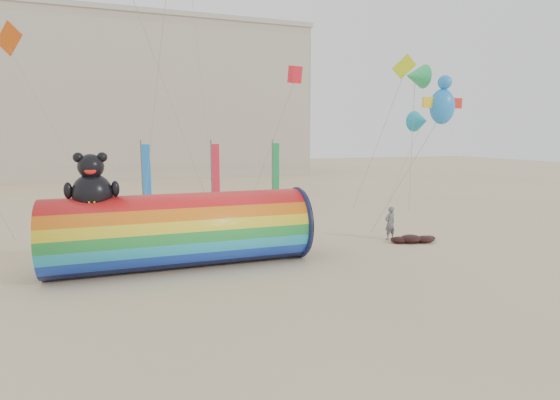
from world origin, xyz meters
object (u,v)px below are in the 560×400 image
object	(u,v)px
kite_handler	(390,223)
fabric_bundle	(414,239)
windsock_assembly	(182,228)
hotel_building	(78,99)

from	to	relation	value
kite_handler	fabric_bundle	xyz separation A→B (m)	(0.85, -0.92, -0.72)
windsock_assembly	hotel_building	bearing A→B (deg)	99.41
windsock_assembly	fabric_bundle	bearing A→B (deg)	1.43
kite_handler	fabric_bundle	size ratio (longest dim) A/B	0.68
windsock_assembly	kite_handler	size ratio (longest dim) A/B	6.03
hotel_building	windsock_assembly	world-z (taller)	hotel_building
hotel_building	kite_handler	world-z (taller)	hotel_building
hotel_building	kite_handler	size ratio (longest dim) A/B	33.98
hotel_building	kite_handler	xyz separation A→B (m)	(18.62, -44.69, -9.42)
windsock_assembly	fabric_bundle	distance (m)	11.96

